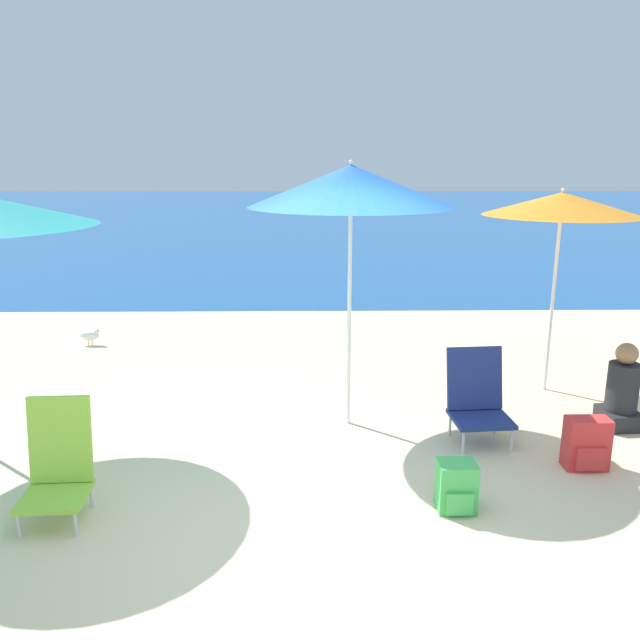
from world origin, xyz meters
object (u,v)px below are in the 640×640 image
at_px(backpack_green, 456,487).
at_px(backpack_red, 587,444).
at_px(beach_chair_lime, 58,463).
at_px(beach_chair_navy, 477,397).
at_px(seagull, 90,335).
at_px(beach_umbrella_orange, 562,204).
at_px(beach_umbrella_blue, 351,186).
at_px(person_seated_far, 622,392).

bearing_deg(backpack_green, backpack_red, 26.70).
bearing_deg(backpack_green, beach_chair_lime, -179.98).
height_order(beach_chair_navy, backpack_green, beach_chair_navy).
distance_m(beach_chair_navy, backpack_green, 1.28).
height_order(beach_chair_lime, backpack_red, beach_chair_lime).
relative_size(beach_chair_navy, seagull, 3.02).
bearing_deg(seagull, backpack_red, -34.26).
bearing_deg(beach_umbrella_orange, backpack_green, -122.48).
xyz_separation_m(beach_umbrella_blue, seagull, (-3.33, 2.61, -2.07)).
relative_size(beach_umbrella_orange, person_seated_far, 2.65).
relative_size(beach_umbrella_orange, backpack_green, 5.98).
distance_m(person_seated_far, backpack_red, 1.06).
height_order(beach_umbrella_orange, beach_chair_lime, beach_umbrella_orange).
distance_m(beach_umbrella_blue, backpack_red, 2.89).
distance_m(backpack_green, seagull, 5.76).
distance_m(person_seated_far, backpack_green, 2.34).
bearing_deg(beach_umbrella_blue, backpack_green, -65.88).
xyz_separation_m(backpack_red, backpack_green, (-1.19, -0.60, -0.03)).
bearing_deg(beach_chair_lime, backpack_red, 5.54).
height_order(beach_umbrella_orange, person_seated_far, beach_umbrella_orange).
relative_size(beach_chair_navy, beach_chair_lime, 0.98).
xyz_separation_m(beach_umbrella_blue, beach_umbrella_orange, (2.20, 0.86, -0.22)).
height_order(beach_chair_navy, seagull, beach_chair_navy).
relative_size(beach_umbrella_blue, person_seated_far, 2.99).
bearing_deg(beach_chair_navy, beach_umbrella_orange, 43.91).
height_order(person_seated_far, backpack_red, person_seated_far).
bearing_deg(backpack_green, seagull, 134.08).
height_order(beach_umbrella_blue, person_seated_far, beach_umbrella_blue).
height_order(backpack_red, backpack_green, backpack_red).
bearing_deg(beach_chair_navy, backpack_red, -42.22).
relative_size(beach_chair_lime, seagull, 3.10).
xyz_separation_m(beach_chair_navy, backpack_green, (-0.44, -1.18, -0.22)).
bearing_deg(beach_umbrella_orange, beach_chair_navy, -131.63).
xyz_separation_m(beach_chair_navy, backpack_red, (0.75, -0.58, -0.18)).
relative_size(beach_chair_navy, backpack_red, 1.90).
height_order(beach_umbrella_blue, beach_chair_lime, beach_umbrella_blue).
bearing_deg(backpack_red, beach_chair_navy, 142.24).
distance_m(person_seated_far, seagull, 6.47).
relative_size(beach_chair_navy, person_seated_far, 1.00).
bearing_deg(beach_chair_lime, backpack_green, -2.98).
xyz_separation_m(beach_chair_navy, beach_chair_lime, (-3.24, -1.18, -0.01)).
relative_size(person_seated_far, backpack_green, 2.26).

